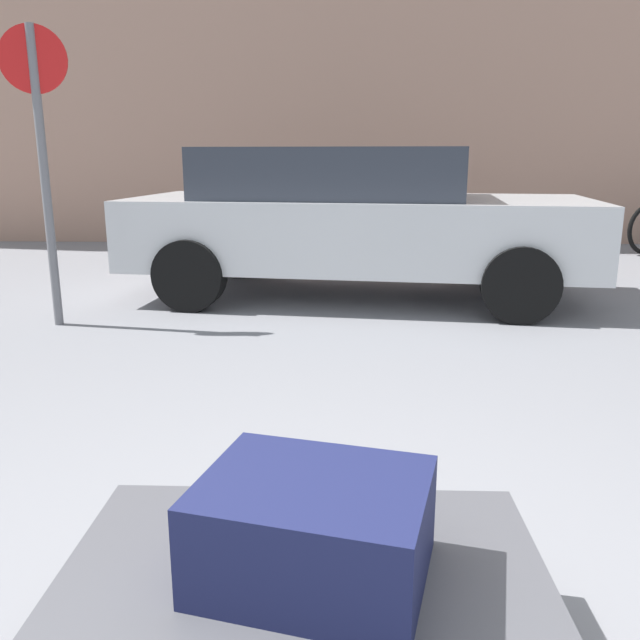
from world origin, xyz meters
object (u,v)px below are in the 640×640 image
parked_car (353,218)px  bollard_kerb_near (547,243)px  suitcase_navy_front_left (314,529)px  no_parking_sign (42,145)px  luggage_cart (304,602)px

parked_car → bollard_kerb_near: size_ratio=6.03×
suitcase_navy_front_left → bollard_kerb_near: size_ratio=0.72×
parked_car → no_parking_sign: no_parking_sign is taller
parked_car → bollard_kerb_near: parked_car is taller
suitcase_navy_front_left → bollard_kerb_near: bollard_kerb_near is taller
luggage_cart → bollard_kerb_near: bearing=68.4°
luggage_cart → suitcase_navy_front_left: suitcase_navy_front_left is taller
suitcase_navy_front_left → parked_car: size_ratio=0.12×
suitcase_navy_front_left → no_parking_sign: size_ratio=0.23×
luggage_cart → suitcase_navy_front_left: size_ratio=2.27×
luggage_cart → parked_car: (0.19, 4.96, 0.49)m
bollard_kerb_near → no_parking_sign: size_ratio=0.32×
suitcase_navy_front_left → bollard_kerb_near: (2.42, 6.16, -0.10)m
no_parking_sign → luggage_cart: bearing=-59.1°
suitcase_navy_front_left → no_parking_sign: (-2.26, 3.72, 0.96)m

